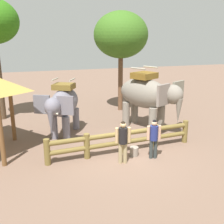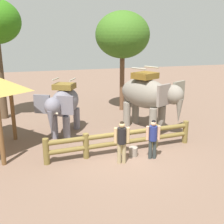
# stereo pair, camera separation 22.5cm
# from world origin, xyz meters

# --- Properties ---
(ground_plane) EXTENTS (60.00, 60.00, 0.00)m
(ground_plane) POSITION_xyz_m (0.00, 0.00, 0.00)
(ground_plane) COLOR brown
(log_fence) EXTENTS (6.54, 0.57, 1.05)m
(log_fence) POSITION_xyz_m (0.00, 0.29, 0.60)
(log_fence) COLOR brown
(log_fence) RESTS_ON ground
(elephant_near_left) EXTENTS (2.61, 3.27, 2.80)m
(elephant_near_left) POSITION_xyz_m (-2.03, 3.20, 1.57)
(elephant_near_left) COLOR slate
(elephant_near_left) RESTS_ON ground
(elephant_center) EXTENTS (3.02, 3.83, 3.27)m
(elephant_center) POSITION_xyz_m (2.28, 2.76, 1.84)
(elephant_center) COLOR gray
(elephant_center) RESTS_ON ground
(tourist_woman_in_black) EXTENTS (0.60, 0.40, 1.72)m
(tourist_woman_in_black) POSITION_xyz_m (-0.35, -0.65, 0.99)
(tourist_woman_in_black) COLOR #9D8B61
(tourist_woman_in_black) RESTS_ON ground
(tourist_man_in_blue) EXTENTS (0.57, 0.37, 1.63)m
(tourist_man_in_blue) POSITION_xyz_m (0.97, -0.63, 0.94)
(tourist_man_in_blue) COLOR #2E3535
(tourist_man_in_blue) RESTS_ON ground
(tree_far_left) EXTENTS (3.42, 3.42, 6.32)m
(tree_far_left) POSITION_xyz_m (2.28, 6.85, 4.84)
(tree_far_left) COLOR brown
(tree_far_left) RESTS_ON ground
(feed_bucket) EXTENTS (0.36, 0.36, 0.38)m
(feed_bucket) POSITION_xyz_m (0.33, -0.17, 0.19)
(feed_bucket) COLOR gray
(feed_bucket) RESTS_ON ground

